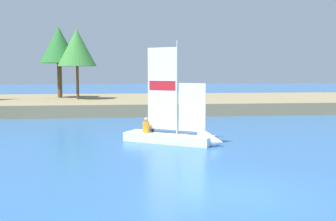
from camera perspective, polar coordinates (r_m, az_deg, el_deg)
name	(u,v)px	position (r m, az deg, el deg)	size (l,w,h in m)	color
ground_plane	(231,192)	(12.00, 9.03, -11.49)	(200.00, 200.00, 0.00)	#2D609E
shore_bank	(155,103)	(38.16, -1.90, 1.09)	(80.00, 15.35, 0.99)	#897A56
shoreline_tree_midleft	(59,45)	(39.73, -15.41, 9.02)	(3.57, 3.57, 6.78)	brown
shoreline_tree_centre	(77,48)	(37.12, -12.96, 8.77)	(3.47, 3.47, 6.33)	brown
sailboat	(183,136)	(19.46, 2.17, -3.61)	(4.97, 3.79, 5.41)	white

